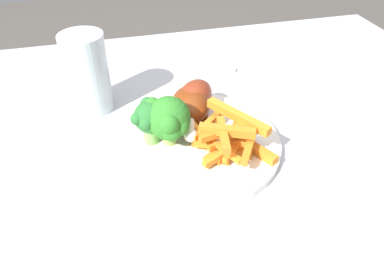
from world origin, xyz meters
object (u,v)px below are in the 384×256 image
at_px(dining_table, 152,178).
at_px(dinner_plate, 192,142).
at_px(chicken_drumstick_near, 194,99).
at_px(chicken_drumstick_far, 190,104).
at_px(water_glass, 87,73).
at_px(fork, 188,65).
at_px(broccoli_floret_front, 147,118).
at_px(broccoli_floret_middle, 168,120).
at_px(carrot_fries_pile, 229,138).

xyz_separation_m(dining_table, dinner_plate, (0.06, -0.06, 0.11)).
relative_size(dining_table, dinner_plate, 4.73).
distance_m(chicken_drumstick_near, chicken_drumstick_far, 0.01).
xyz_separation_m(chicken_drumstick_near, water_glass, (-0.15, 0.07, 0.03)).
bearing_deg(dinner_plate, water_glass, 134.57).
relative_size(dinner_plate, chicken_drumstick_near, 2.18).
bearing_deg(chicken_drumstick_near, fork, 79.13).
xyz_separation_m(broccoli_floret_front, chicken_drumstick_near, (0.08, 0.06, -0.02)).
bearing_deg(dining_table, dinner_plate, -44.71).
xyz_separation_m(chicken_drumstick_near, fork, (0.03, 0.17, -0.03)).
height_order(dinner_plate, broccoli_floret_front, broccoli_floret_front).
distance_m(broccoli_floret_front, broccoli_floret_middle, 0.03).
height_order(dining_table, chicken_drumstick_near, chicken_drumstick_near).
relative_size(broccoli_floret_middle, fork, 0.38).
bearing_deg(chicken_drumstick_far, fork, 77.17).
bearing_deg(water_glass, broccoli_floret_middle, -53.94).
relative_size(carrot_fries_pile, fork, 0.70).
relative_size(carrot_fries_pile, chicken_drumstick_far, 1.01).
height_order(fork, water_glass, water_glass).
bearing_deg(carrot_fries_pile, chicken_drumstick_near, 103.41).
height_order(dinner_plate, fork, dinner_plate).
bearing_deg(chicken_drumstick_near, broccoli_floret_middle, -127.39).
relative_size(broccoli_floret_middle, chicken_drumstick_near, 0.62).
relative_size(dining_table, fork, 6.32).
distance_m(broccoli_floret_front, carrot_fries_pile, 0.11).
distance_m(broccoli_floret_middle, chicken_drumstick_near, 0.09).
bearing_deg(dining_table, chicken_drumstick_far, 0.52).
bearing_deg(dinner_plate, carrot_fries_pile, -36.67).
bearing_deg(fork, dinner_plate, 105.49).
bearing_deg(water_glass, chicken_drumstick_near, -24.18).
xyz_separation_m(dinner_plate, broccoli_floret_front, (-0.06, 0.01, 0.05)).
distance_m(carrot_fries_pile, fork, 0.28).
bearing_deg(dinner_plate, chicken_drumstick_far, 78.75).
distance_m(dinner_plate, fork, 0.25).
bearing_deg(dining_table, carrot_fries_pile, -41.44).
distance_m(broccoli_floret_front, chicken_drumstick_near, 0.10).
bearing_deg(dining_table, fork, 59.34).
bearing_deg(chicken_drumstick_near, broccoli_floret_front, -145.13).
bearing_deg(chicken_drumstick_far, water_glass, 151.23).
bearing_deg(broccoli_floret_front, water_glass, 120.66).
bearing_deg(chicken_drumstick_far, dinner_plate, -101.25).
distance_m(dinner_plate, broccoli_floret_front, 0.08).
xyz_separation_m(chicken_drumstick_far, fork, (0.04, 0.18, -0.03)).
distance_m(carrot_fries_pile, chicken_drumstick_near, 0.10).
xyz_separation_m(broccoli_floret_front, water_glass, (-0.07, 0.13, 0.01)).
distance_m(dinner_plate, chicken_drumstick_far, 0.06).
relative_size(chicken_drumstick_near, chicken_drumstick_far, 0.88).
distance_m(chicken_drumstick_near, fork, 0.18).
height_order(broccoli_floret_front, broccoli_floret_middle, broccoli_floret_middle).
distance_m(fork, water_glass, 0.22).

